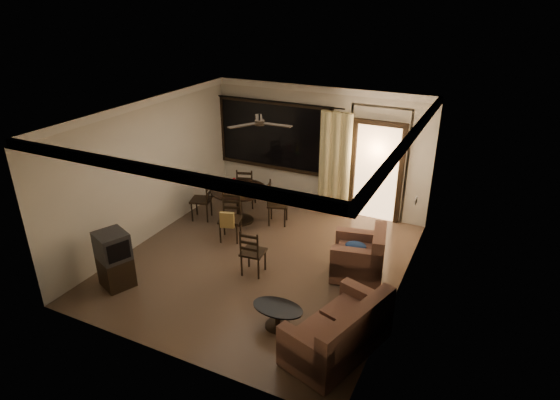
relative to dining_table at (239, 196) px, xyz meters
The scene contains 12 objects.
ground 1.87m from the dining_table, 46.16° to the right, with size 5.50×5.50×0.00m, color #7F6651.
room_shell 2.26m from the dining_table, 15.06° to the left, with size 5.50×6.70×5.50m.
dining_table is the anchor object (origin of this frame).
dining_chair_west 0.90m from the dining_table, 161.78° to the right, with size 0.53×0.53×0.95m.
dining_chair_east 0.89m from the dining_table, 18.06° to the left, with size 0.53×0.53×0.95m.
dining_chair_south 0.91m from the dining_table, 71.96° to the right, with size 0.53×0.57×0.95m.
dining_chair_north 0.85m from the dining_table, 108.25° to the left, with size 0.53×0.53×0.95m.
tv_cabinet 3.11m from the dining_table, 101.97° to the right, with size 0.66×0.63×1.00m.
sofa 4.46m from the dining_table, 41.45° to the right, with size 1.26×1.75×0.84m.
armchair 3.17m from the dining_table, 17.13° to the right, with size 1.04×1.04×0.88m.
coffee_table 3.66m from the dining_table, 50.62° to the right, with size 0.79×0.48×0.35m.
side_chair 2.16m from the dining_table, 53.06° to the right, with size 0.43×0.43×0.89m.
Camera 1 is at (3.59, -6.62, 4.64)m, focal length 30.00 mm.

